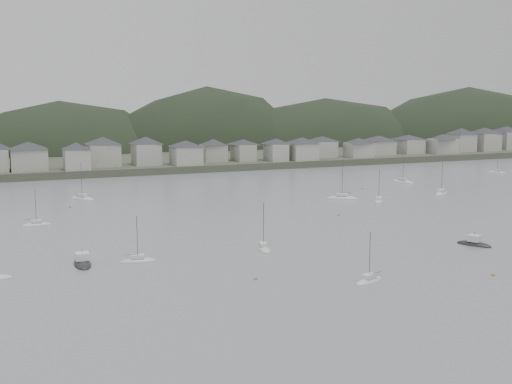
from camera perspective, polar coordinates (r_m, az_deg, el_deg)
name	(u,v)px	position (r m, az deg, el deg)	size (l,w,h in m)	color
ground	(424,287)	(114.26, 14.63, -8.18)	(900.00, 900.00, 0.00)	slate
far_shore_land	(114,148)	(388.95, -12.47, 3.81)	(900.00, 250.00, 3.00)	#383D2D
forested_ridge	(132,174)	(366.06, -10.96, 1.56)	(851.55, 103.94, 102.57)	black
waterfront_town	(268,148)	(295.58, 1.07, 3.96)	(451.48, 28.46, 12.92)	gray
moored_fleet	(286,219)	(168.85, 2.69, -2.44)	(260.15, 141.80, 13.54)	silver
motor_launch_near	(474,244)	(148.53, 18.74, -4.37)	(5.97, 8.20, 3.86)	black
motor_launch_far	(82,263)	(129.24, -15.11, -6.11)	(3.48, 9.02, 4.11)	black
mooring_buoys	(292,218)	(170.68, 3.19, -2.33)	(157.44, 107.61, 0.70)	#B17E3B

